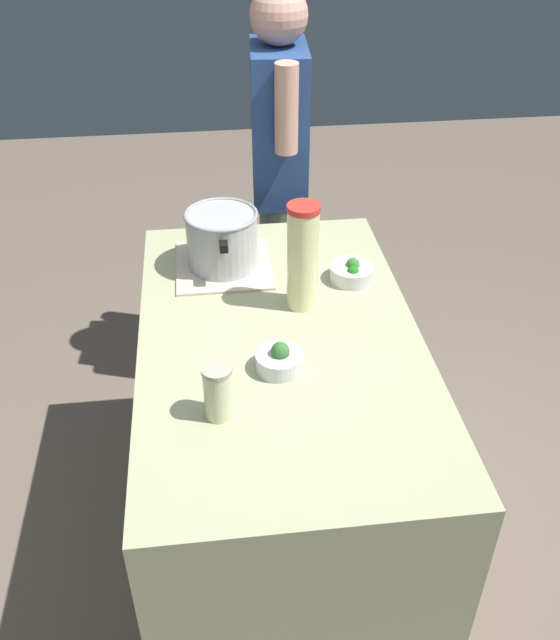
{
  "coord_description": "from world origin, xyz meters",
  "views": [
    {
      "loc": [
        -1.49,
        0.18,
        2.03
      ],
      "look_at": [
        0.0,
        0.0,
        0.95
      ],
      "focal_mm": 38.92,
      "sensor_mm": 36.0,
      "label": 1
    }
  ],
  "objects_px": {
    "mason_jar": "(218,392)",
    "broccoli_bowl_center": "(352,272)",
    "cooking_pot": "(222,238)",
    "lemonade_pitcher": "(303,257)",
    "broccoli_bowl_front": "(279,360)",
    "person_cook": "(279,185)"
  },
  "relations": [
    {
      "from": "broccoli_bowl_center",
      "to": "broccoli_bowl_front",
      "type": "bearing_deg",
      "value": 145.74
    },
    {
      "from": "cooking_pot",
      "to": "broccoli_bowl_center",
      "type": "bearing_deg",
      "value": -108.19
    },
    {
      "from": "mason_jar",
      "to": "lemonade_pitcher",
      "type": "bearing_deg",
      "value": -30.88
    },
    {
      "from": "lemonade_pitcher",
      "to": "broccoli_bowl_center",
      "type": "xyz_separation_m",
      "value": [
        0.11,
        -0.17,
        -0.13
      ]
    },
    {
      "from": "cooking_pot",
      "to": "broccoli_bowl_center",
      "type": "height_order",
      "value": "cooking_pot"
    },
    {
      "from": "lemonade_pitcher",
      "to": "cooking_pot",
      "type": "bearing_deg",
      "value": 41.59
    },
    {
      "from": "mason_jar",
      "to": "broccoli_bowl_center",
      "type": "relative_size",
      "value": 1.06
    },
    {
      "from": "broccoli_bowl_front",
      "to": "cooking_pot",
      "type": "bearing_deg",
      "value": 12.36
    },
    {
      "from": "lemonade_pitcher",
      "to": "broccoli_bowl_center",
      "type": "bearing_deg",
      "value": -56.29
    },
    {
      "from": "broccoli_bowl_front",
      "to": "broccoli_bowl_center",
      "type": "height_order",
      "value": "broccoli_bowl_front"
    },
    {
      "from": "lemonade_pitcher",
      "to": "broccoli_bowl_center",
      "type": "distance_m",
      "value": 0.24
    },
    {
      "from": "mason_jar",
      "to": "broccoli_bowl_front",
      "type": "relative_size",
      "value": 1.17
    },
    {
      "from": "mason_jar",
      "to": "broccoli_bowl_front",
      "type": "height_order",
      "value": "mason_jar"
    },
    {
      "from": "broccoli_bowl_center",
      "to": "cooking_pot",
      "type": "bearing_deg",
      "value": 71.81
    },
    {
      "from": "lemonade_pitcher",
      "to": "mason_jar",
      "type": "relative_size",
      "value": 2.23
    },
    {
      "from": "cooking_pot",
      "to": "person_cook",
      "type": "xyz_separation_m",
      "value": [
        0.6,
        -0.25,
        -0.11
      ]
    },
    {
      "from": "broccoli_bowl_front",
      "to": "broccoli_bowl_center",
      "type": "xyz_separation_m",
      "value": [
        0.39,
        -0.27,
        -0.0
      ]
    },
    {
      "from": "cooking_pot",
      "to": "broccoli_bowl_front",
      "type": "distance_m",
      "value": 0.54
    },
    {
      "from": "broccoli_bowl_front",
      "to": "person_cook",
      "type": "distance_m",
      "value": 1.13
    },
    {
      "from": "broccoli_bowl_front",
      "to": "broccoli_bowl_center",
      "type": "bearing_deg",
      "value": -34.26
    },
    {
      "from": "broccoli_bowl_front",
      "to": "person_cook",
      "type": "relative_size",
      "value": 0.08
    },
    {
      "from": "lemonade_pitcher",
      "to": "broccoli_bowl_front",
      "type": "xyz_separation_m",
      "value": [
        -0.28,
        0.1,
        -0.13
      ]
    }
  ]
}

